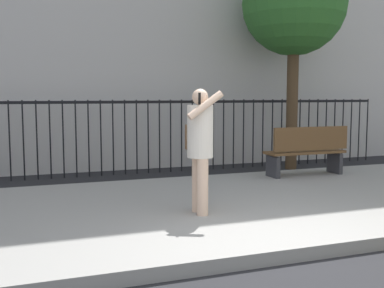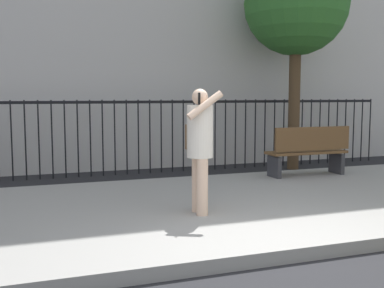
{
  "view_description": "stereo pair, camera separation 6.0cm",
  "coord_description": "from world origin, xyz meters",
  "views": [
    {
      "loc": [
        -2.51,
        -3.95,
        1.69
      ],
      "look_at": [
        -0.31,
        1.98,
        1.03
      ],
      "focal_mm": 43.99,
      "sensor_mm": 36.0,
      "label": 1
    },
    {
      "loc": [
        -2.45,
        -3.97,
        1.69
      ],
      "look_at": [
        -0.31,
        1.98,
        1.03
      ],
      "focal_mm": 43.99,
      "sensor_mm": 36.0,
      "label": 2
    }
  ],
  "objects": [
    {
      "name": "street_bench",
      "position": [
        2.67,
        3.67,
        0.65
      ],
      "size": [
        1.6,
        0.45,
        0.95
      ],
      "color": "brown",
      "rests_on": "sidewalk"
    },
    {
      "name": "iron_fence",
      "position": [
        0.0,
        5.9,
        1.02
      ],
      "size": [
        12.03,
        0.04,
        1.6
      ],
      "color": "black",
      "rests_on": "ground"
    },
    {
      "name": "ground_plane",
      "position": [
        0.0,
        0.0,
        0.0
      ],
      "size": [
        60.0,
        60.0,
        0.0
      ],
      "primitive_type": "plane",
      "color": "black"
    },
    {
      "name": "sidewalk",
      "position": [
        0.0,
        2.2,
        0.07
      ],
      "size": [
        28.0,
        4.4,
        0.15
      ],
      "primitive_type": "cube",
      "color": "gray",
      "rests_on": "ground"
    },
    {
      "name": "street_tree_near",
      "position": [
        3.37,
        5.33,
        3.71
      ],
      "size": [
        2.34,
        2.34,
        4.92
      ],
      "color": "#4C3823",
      "rests_on": "ground"
    },
    {
      "name": "pedestrian_on_phone",
      "position": [
        -0.31,
        1.71,
        1.09
      ],
      "size": [
        0.48,
        0.66,
        1.62
      ],
      "color": "beige",
      "rests_on": "sidewalk"
    }
  ]
}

